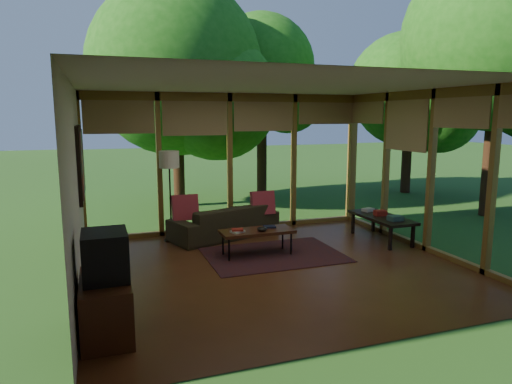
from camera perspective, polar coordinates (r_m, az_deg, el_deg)
name	(u,v)px	position (r m, az deg, el deg)	size (l,w,h in m)	color
floor	(277,268)	(6.98, 2.60, -9.45)	(5.50, 5.50, 0.00)	brown
ceiling	(278,85)	(6.62, 2.78, 13.25)	(5.50, 5.50, 0.00)	white
wall_left	(76,189)	(6.19, -21.61, 0.33)	(0.04, 5.00, 2.70)	silver
wall_front	(376,213)	(4.48, 14.76, -2.59)	(5.50, 0.04, 2.70)	silver
window_wall_back	(230,163)	(9.02, -3.28, 3.65)	(5.50, 0.12, 2.70)	olive
window_wall_right	(431,172)	(8.10, 21.05, 2.37)	(0.12, 5.00, 2.70)	olive
exterior_lawn	(396,178)	(17.73, 17.09, 1.69)	(40.00, 40.00, 0.00)	#295921
tree_nw	(176,68)	(11.73, -10.02, 14.96)	(4.27, 4.27, 5.55)	#331E12
tree_ne	(261,68)	(13.27, 0.62, 15.21)	(3.01, 3.01, 5.11)	#331E12
tree_se	(495,39)	(11.62, 27.72, 16.53)	(3.99, 3.99, 5.90)	#331E12
tree_far	(405,91)	(14.18, 18.11, 11.96)	(3.31, 3.31, 4.65)	#331E12
rug	(274,255)	(7.59, 2.22, -7.84)	(2.21, 1.56, 0.01)	maroon
sofa	(225,221)	(8.65, -3.95, -3.67)	(2.06, 0.81, 0.60)	#322A19
pillow_left	(185,208)	(8.37, -8.84, -2.01)	(0.47, 0.16, 0.47)	maroon
pillow_right	(263,203)	(8.76, 0.85, -1.43)	(0.45, 0.15, 0.45)	maroon
ct_book_lower	(237,231)	(7.32, -2.33, -4.96)	(0.21, 0.15, 0.03)	beige
ct_book_upper	(237,230)	(7.31, -2.33, -4.73)	(0.18, 0.14, 0.03)	maroon
ct_book_side	(270,227)	(7.63, 1.71, -4.36)	(0.20, 0.15, 0.03)	black
ct_bowl	(262,229)	(7.39, 0.76, -4.64)	(0.16, 0.16, 0.07)	black
media_cabinet	(106,306)	(5.15, -18.23, -13.42)	(0.50, 1.00, 0.60)	#4D2515
television	(105,255)	(4.97, -18.33, -7.54)	(0.45, 0.55, 0.50)	black
console_book_a	(395,218)	(8.35, 17.02, -3.15)	(0.24, 0.18, 0.09)	#30554F
console_book_b	(380,213)	(8.70, 15.28, -2.54)	(0.21, 0.15, 0.10)	maroon
console_book_c	(368,210)	(9.03, 13.84, -2.17)	(0.21, 0.15, 0.06)	beige
floor_lamp	(169,165)	(8.30, -10.79, 3.38)	(0.36, 0.36, 1.65)	black
coffee_table	(257,232)	(7.48, 0.13, -5.02)	(1.20, 0.50, 0.43)	#4D2515
side_console	(382,218)	(8.68, 15.44, -3.20)	(0.60, 1.40, 0.46)	black
wall_painting	(81,163)	(7.56, -21.06, 3.43)	(0.06, 1.35, 1.15)	black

